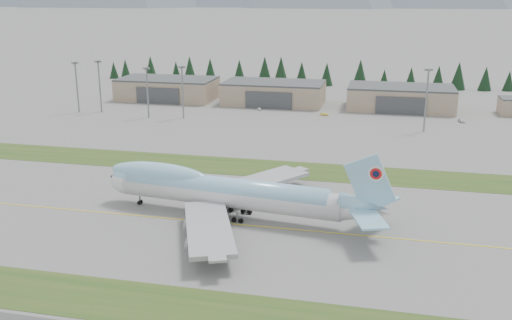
% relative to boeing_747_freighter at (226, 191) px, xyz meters
% --- Properties ---
extents(ground, '(7000.00, 7000.00, 0.00)m').
position_rel_boeing_747_freighter_xyz_m(ground, '(-1.16, -4.58, -6.37)').
color(ground, slate).
rests_on(ground, ground).
extents(grass_strip_near, '(400.00, 14.00, 0.08)m').
position_rel_boeing_747_freighter_xyz_m(grass_strip_near, '(-1.16, -42.58, -6.37)').
color(grass_strip_near, '#274719').
rests_on(grass_strip_near, ground).
extents(grass_strip_far, '(400.00, 18.00, 0.08)m').
position_rel_boeing_747_freighter_xyz_m(grass_strip_far, '(-1.16, 40.42, -6.37)').
color(grass_strip_far, '#274719').
rests_on(grass_strip_far, ground).
extents(taxiway_line_main, '(400.00, 0.40, 0.02)m').
position_rel_boeing_747_freighter_xyz_m(taxiway_line_main, '(-1.16, -4.58, -6.37)').
color(taxiway_line_main, yellow).
rests_on(taxiway_line_main, ground).
extents(boeing_747_freighter, '(73.57, 62.88, 19.32)m').
position_rel_boeing_747_freighter_xyz_m(boeing_747_freighter, '(0.00, 0.00, 0.00)').
color(boeing_747_freighter, silver).
rests_on(boeing_747_freighter, ground).
extents(hangar_left, '(48.00, 26.60, 10.80)m').
position_rel_boeing_747_freighter_xyz_m(hangar_left, '(-71.16, 145.32, -0.98)').
color(hangar_left, gray).
rests_on(hangar_left, ground).
extents(hangar_center, '(48.00, 26.60, 10.80)m').
position_rel_boeing_747_freighter_xyz_m(hangar_center, '(-16.16, 145.32, -0.98)').
color(hangar_center, gray).
rests_on(hangar_center, ground).
extents(hangar_right, '(48.00, 26.60, 10.80)m').
position_rel_boeing_747_freighter_xyz_m(hangar_right, '(43.84, 145.32, -0.98)').
color(hangar_right, gray).
rests_on(hangar_right, ground).
extents(floodlight_masts, '(154.10, 10.19, 24.56)m').
position_rel_boeing_747_freighter_xyz_m(floodlight_masts, '(-48.41, 104.26, 9.66)').
color(floodlight_masts, slate).
rests_on(floodlight_masts, ground).
extents(service_vehicle_a, '(2.61, 3.52, 1.11)m').
position_rel_boeing_747_freighter_xyz_m(service_vehicle_a, '(-19.67, 128.42, -6.37)').
color(service_vehicle_a, silver).
rests_on(service_vehicle_a, ground).
extents(service_vehicle_b, '(3.78, 1.42, 1.24)m').
position_rel_boeing_747_freighter_xyz_m(service_vehicle_b, '(10.97, 122.98, -6.37)').
color(service_vehicle_b, gold).
rests_on(service_vehicle_b, ground).
extents(service_vehicle_c, '(2.86, 4.82, 1.31)m').
position_rel_boeing_747_freighter_xyz_m(service_vehicle_c, '(68.74, 122.13, -6.37)').
color(service_vehicle_c, silver).
rests_on(service_vehicle_c, ground).
extents(conifer_belt, '(270.48, 16.29, 16.79)m').
position_rel_boeing_747_freighter_xyz_m(conifer_belt, '(1.62, 206.98, 0.81)').
color(conifer_belt, black).
rests_on(conifer_belt, ground).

